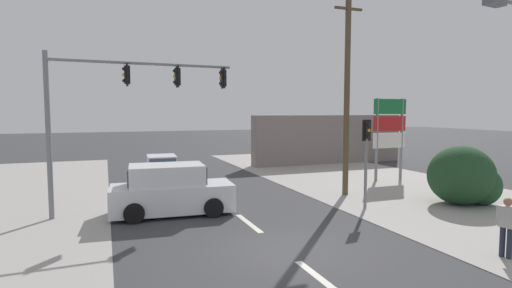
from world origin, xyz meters
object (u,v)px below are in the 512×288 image
Objects in this scene: shopping_plaza_sign at (390,127)px; suv_kerbside_parked at (171,191)px; traffic_signal_mast at (118,99)px; pedestal_signal_right_kerb at (366,149)px; hatchback_oncoming_mid at (161,170)px; utility_pole_midground_right at (347,86)px; pedestrian_at_kerb at (507,224)px.

shopping_plaza_sign is 13.26m from suv_kerbside_parked.
traffic_signal_mast is 9.75m from pedestal_signal_right_kerb.
suv_kerbside_parked is at bearing -94.51° from hatchback_oncoming_mid.
utility_pole_midground_right is at bearing 4.46° from suv_kerbside_parked.
pedestal_signal_right_kerb is 0.77× the size of suv_kerbside_parked.
hatchback_oncoming_mid is at bearing 140.51° from utility_pole_midground_right.
traffic_signal_mast is at bearing -170.64° from shopping_plaza_sign.
pedestal_signal_right_kerb is (9.14, -2.76, -1.94)m from traffic_signal_mast.
hatchback_oncoming_mid is at bearing 85.49° from suv_kerbside_parked.
hatchback_oncoming_mid is (-7.56, 6.23, -4.32)m from utility_pole_midground_right.
shopping_plaza_sign is at bearing 44.16° from pedestal_signal_right_kerb.
pedestrian_at_kerb is at bearing -114.97° from shopping_plaza_sign.
utility_pole_midground_right is at bearing -1.46° from traffic_signal_mast.
shopping_plaza_sign is 1.24× the size of hatchback_oncoming_mid.
suv_kerbside_parked is (-0.54, -6.86, 0.18)m from hatchback_oncoming_mid.
shopping_plaza_sign reaches higher than pedestrian_at_kerb.
shopping_plaza_sign is 0.99× the size of suv_kerbside_parked.
suv_kerbside_parked reaches higher than hatchback_oncoming_mid.
shopping_plaza_sign is 2.82× the size of pedestrian_at_kerb.
pedestrian_at_kerb reaches higher than hatchback_oncoming_mid.
utility_pole_midground_right is at bearing 74.13° from pedestal_signal_right_kerb.
pedestrian_at_kerb is (-5.12, -10.99, -2.06)m from shopping_plaza_sign.
shopping_plaza_sign is at bearing 14.43° from suv_kerbside_parked.
utility_pole_midground_right is 2.57× the size of hatchback_oncoming_mid.
pedestrian_at_kerb is at bearing -42.73° from traffic_signal_mast.
utility_pole_midground_right reaches higher than shopping_plaza_sign.
traffic_signal_mast reaches higher than suv_kerbside_parked.
traffic_signal_mast is 1.48× the size of suv_kerbside_parked.
shopping_plaza_sign is (14.44, 2.38, -1.37)m from traffic_signal_mast.
pedestal_signal_right_kerb is at bearing -105.87° from utility_pole_midground_right.
pedestrian_at_kerb is at bearing -88.24° from pedestal_signal_right_kerb.
pedestrian_at_kerb is at bearing -64.29° from hatchback_oncoming_mid.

